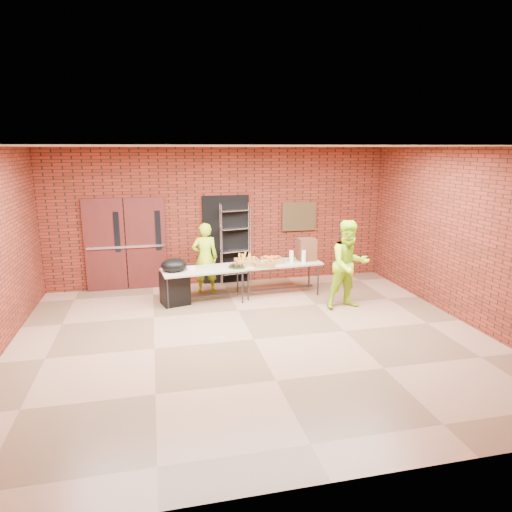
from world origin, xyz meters
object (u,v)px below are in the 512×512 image
Objects in this scene: table_left at (204,272)px; covered_grill at (175,281)px; wire_rack at (235,244)px; volunteer_man at (349,265)px; coffee_dispenser at (307,249)px; table_right at (280,265)px; volunteer_woman at (205,258)px.

table_left is 1.84× the size of covered_grill.
wire_rack is 2.90m from volunteer_man.
coffee_dispenser is (2.33, 0.22, 0.32)m from table_left.
table_right is 1.68m from volunteer_woman.
wire_rack is 3.89× the size of coffee_dispenser.
covered_grill is at bearing 175.10° from table_left.
wire_rack is 1.33m from table_right.
table_left is at bearing -138.56° from wire_rack.
wire_rack reaches higher than table_left.
coffee_dispenser is at bearing -1.81° from table_left.
coffee_dispenser is 2.99m from covered_grill.
covered_grill is at bearing 44.32° from volunteer_woman.
table_right is 0.70m from coffee_dispenser.
volunteer_woman is at bearing -159.29° from wire_rack.
wire_rack is at bearing 45.50° from table_left.
table_right is at bearing -174.50° from coffee_dispenser.
volunteer_woman is (-2.22, 0.46, -0.18)m from coffee_dispenser.
wire_rack reaches higher than volunteer_man.
coffee_dispenser is at bearing -10.57° from covered_grill.
covered_grill is (-1.50, -1.19, -0.47)m from wire_rack.
table_left is (-0.89, -1.16, -0.31)m from wire_rack.
table_left is 0.63m from covered_grill.
volunteer_man is (2.80, -1.01, 0.25)m from table_left.
volunteer_woman is (-0.78, -0.49, -0.17)m from wire_rack.
wire_rack is 1.06× the size of table_right.
coffee_dispenser is at bearing 105.44° from volunteer_man.
volunteer_man is at bearing 147.79° from volunteer_woman.
volunteer_man is (3.41, -0.99, 0.41)m from covered_grill.
table_right is (1.70, 0.16, 0.01)m from table_left.
table_right is 1.85× the size of covered_grill.
coffee_dispenser is 0.28× the size of volunteer_man.
volunteer_woman reaches higher than coffee_dispenser.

